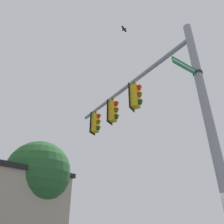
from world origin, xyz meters
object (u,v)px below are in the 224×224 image
Objects in this scene: traffic_light_nearest_pole at (135,96)px; bird_flying at (124,29)px; street_name_sign at (191,70)px; traffic_light_mid_inner at (113,111)px; traffic_light_mid_outer at (96,123)px.

bird_flying is (0.39, -0.24, 3.76)m from traffic_light_nearest_pole.
bird_flying is (-1.30, -2.67, 4.42)m from street_name_sign.
traffic_light_mid_inner is 4.14m from bird_flying.
traffic_light_mid_outer reaches higher than street_name_sign.
traffic_light_nearest_pole is 3.79m from bird_flying.
bird_flying is at bearing -32.30° from traffic_light_nearest_pole.
traffic_light_mid_outer is at bearing -125.92° from bird_flying.
traffic_light_mid_inner and traffic_light_mid_outer have the same top height.
bird_flying is at bearing 54.08° from traffic_light_mid_outer.
street_name_sign is at bearing 55.28° from traffic_light_nearest_pole.
traffic_light_mid_outer is 6.38m from street_name_sign.
traffic_light_mid_outer is at bearing -118.22° from traffic_light_nearest_pole.
street_name_sign is (3.29, 5.42, -0.66)m from traffic_light_mid_outer.
traffic_light_nearest_pole is 1.13× the size of street_name_sign.
street_name_sign is 2.73× the size of bird_flying.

